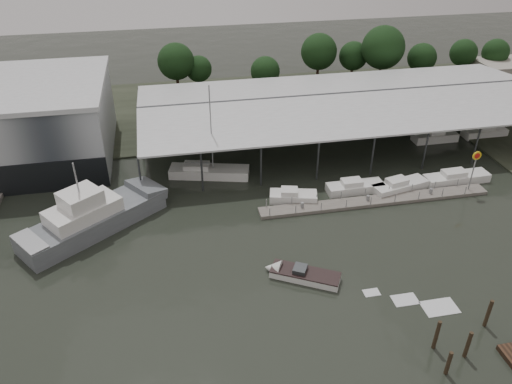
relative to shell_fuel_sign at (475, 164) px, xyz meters
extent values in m
plane|color=black|center=(-27.00, -9.99, -3.93)|extent=(200.00, 200.00, 0.00)
cube|color=#393F2F|center=(-27.00, 32.01, -3.83)|extent=(140.00, 30.00, 0.30)
cube|color=#9BA0A5|center=(-55.00, 20.01, 1.07)|extent=(24.00, 20.00, 10.00)
cube|color=black|center=(-55.00, 9.96, -1.93)|extent=(24.00, 0.30, 4.00)
cube|color=silver|center=(-55.00, 20.01, 6.27)|extent=(24.50, 20.50, 0.60)
cube|color=#313436|center=(-10.00, 18.01, 2.84)|extent=(58.00, 0.40, 0.30)
cylinder|color=#313436|center=(-39.00, 6.51, -1.18)|extent=(0.24, 0.24, 5.50)
cylinder|color=#313436|center=(-39.00, 29.51, -1.18)|extent=(0.24, 0.24, 5.50)
cylinder|color=#313436|center=(19.00, 29.51, -1.18)|extent=(0.24, 0.24, 5.50)
cube|color=slate|center=(-12.00, 0.01, -3.73)|extent=(28.00, 2.00, 0.40)
cylinder|color=gray|center=(-25.00, -0.89, -3.13)|extent=(0.10, 0.10, 1.20)
cylinder|color=gray|center=(1.00, 0.91, -3.13)|extent=(0.10, 0.10, 1.20)
cube|color=gray|center=(-13.00, 0.01, -3.23)|extent=(0.30, 0.30, 0.70)
cylinder|color=gray|center=(0.00, 0.01, -1.43)|extent=(0.16, 0.16, 5.00)
cylinder|color=yellow|center=(0.00, 0.01, 1.07)|extent=(1.10, 0.12, 1.10)
cylinder|color=red|center=(0.00, -0.06, 1.07)|extent=(0.70, 0.05, 0.70)
cube|color=gray|center=(28.00, 35.01, -1.93)|extent=(10.00, 8.00, 4.00)
cube|color=slate|center=(-44.11, 0.85, -3.03)|extent=(15.61, 13.27, 2.40)
cube|color=slate|center=(-38.47, 5.03, -2.03)|extent=(5.14, 5.44, 1.77)
cube|color=silver|center=(-44.88, 0.28, -1.24)|extent=(8.34, 7.60, 1.80)
cube|color=silver|center=(-44.88, 0.28, 0.47)|extent=(5.06, 4.96, 1.61)
cylinder|color=gray|center=(-44.88, 0.28, 2.87)|extent=(0.18, 0.18, 3.50)
cube|color=gray|center=(-49.75, -3.33, -1.72)|extent=(4.22, 4.76, 0.15)
cube|color=silver|center=(-30.55, 9.98, -3.43)|extent=(10.45, 5.00, 1.40)
cube|color=silver|center=(-32.12, 10.38, -2.53)|extent=(3.58, 2.53, 0.80)
cylinder|color=gray|center=(-30.06, 9.86, 2.63)|extent=(0.16, 0.16, 11.31)
cylinder|color=gray|center=(-31.82, 10.30, -2.03)|extent=(3.42, 0.97, 0.12)
cube|color=silver|center=(-23.86, -11.35, -3.58)|extent=(6.72, 4.96, 0.90)
cone|color=silver|center=(-26.67, -9.78, -3.58)|extent=(2.37, 2.53, 2.00)
cube|color=black|center=(-23.86, -11.35, -3.18)|extent=(6.75, 5.01, 0.12)
cube|color=#313436|center=(-24.32, -11.09, -2.93)|extent=(1.73, 1.81, 0.50)
cube|color=silver|center=(-18.37, -14.43, -3.91)|extent=(2.30, 1.50, 0.04)
cube|color=silver|center=(-15.75, -15.89, -3.91)|extent=(3.10, 2.00, 0.04)
cube|color=silver|center=(-13.14, -17.36, -3.91)|extent=(3.90, 2.50, 0.04)
cube|color=silver|center=(-21.46, 2.22, -3.43)|extent=(5.92, 3.48, 1.10)
cube|color=silver|center=(-21.96, 2.22, -2.63)|extent=(2.27, 2.03, 0.70)
cube|color=silver|center=(-13.50, 2.84, -3.43)|extent=(7.00, 2.30, 1.10)
cube|color=silver|center=(-14.00, 2.84, -2.63)|extent=(2.46, 1.64, 0.70)
cube|color=silver|center=(-8.03, 2.01, -3.43)|extent=(7.44, 3.74, 1.10)
cube|color=silver|center=(-8.53, 2.01, -2.63)|extent=(2.79, 2.12, 0.70)
cube|color=silver|center=(-0.13, 2.53, -3.43)|extent=(8.45, 2.49, 1.10)
cube|color=silver|center=(-0.63, 2.53, -2.63)|extent=(2.99, 1.71, 0.70)
cylinder|color=#392B1C|center=(-13.92, -22.71, -2.89)|extent=(0.32, 0.32, 3.28)
cylinder|color=#392B1C|center=(-16.21, -23.92, -3.06)|extent=(0.32, 0.32, 2.93)
cylinder|color=#392B1C|center=(-15.91, -21.42, -2.76)|extent=(0.32, 0.32, 3.53)
cylinder|color=#392B1C|center=(-10.48, -20.06, -2.80)|extent=(0.32, 0.32, 3.46)
cylinder|color=black|center=(-32.64, 39.42, -1.68)|extent=(0.50, 0.50, 4.48)
sphere|color=#193817|center=(-32.64, 39.42, 2.35)|extent=(6.28, 6.28, 6.28)
cylinder|color=black|center=(-28.80, 39.94, -2.29)|extent=(0.50, 0.50, 3.27)
sphere|color=#193817|center=(-28.80, 39.94, 0.65)|extent=(4.57, 4.57, 4.57)
cylinder|color=black|center=(-17.87, 35.30, -2.15)|extent=(0.50, 0.50, 3.55)
sphere|color=#193817|center=(-17.87, 35.30, 1.05)|extent=(4.98, 4.98, 4.98)
cylinder|color=black|center=(-7.07, 39.72, -1.62)|extent=(0.50, 0.50, 4.62)
sphere|color=#193817|center=(-7.07, 39.72, 2.54)|extent=(6.46, 6.46, 6.46)
cylinder|color=black|center=(-0.33, 39.94, -2.06)|extent=(0.50, 0.50, 3.74)
sphere|color=#193817|center=(-0.33, 39.94, 1.31)|extent=(5.24, 5.24, 5.24)
cylinder|color=black|center=(3.62, 36.31, -1.23)|extent=(0.50, 0.50, 5.40)
sphere|color=#193817|center=(3.62, 36.31, 3.64)|extent=(7.56, 7.56, 7.56)
cylinder|color=black|center=(11.57, 36.55, -2.06)|extent=(0.50, 0.50, 3.72)
sphere|color=#193817|center=(11.57, 36.55, 1.29)|extent=(5.21, 5.21, 5.21)
cylinder|color=black|center=(21.02, 38.44, -2.12)|extent=(0.50, 0.50, 3.61)
sphere|color=#193817|center=(21.02, 38.44, 1.13)|extent=(5.05, 5.05, 5.05)
cylinder|color=black|center=(27.30, 37.79, -2.14)|extent=(0.50, 0.50, 3.56)
sphere|color=#193817|center=(27.30, 37.79, 1.06)|extent=(4.99, 4.99, 4.99)
camera|label=1|loc=(-35.41, -45.93, 28.11)|focal=35.00mm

